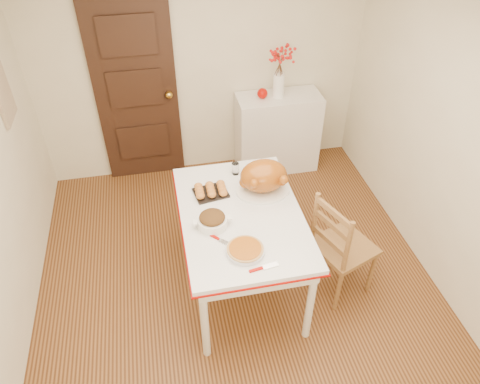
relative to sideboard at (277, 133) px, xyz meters
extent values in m
cube|color=#40210E|center=(-0.81, -1.78, -0.46)|extent=(3.50, 4.00, 0.00)
cube|color=beige|center=(-0.81, 0.22, 0.79)|extent=(3.50, 0.00, 2.50)
cube|color=beige|center=(0.94, -1.78, 0.79)|extent=(0.00, 4.00, 2.50)
cube|color=black|center=(-1.51, 0.19, 0.57)|extent=(0.85, 0.06, 2.06)
cube|color=beige|center=(-2.54, -0.58, 1.04)|extent=(0.03, 0.35, 0.45)
cube|color=silver|center=(0.00, 0.00, 0.00)|extent=(0.92, 0.41, 0.92)
sphere|color=#A10600|center=(-0.19, 0.00, 0.52)|extent=(0.11, 0.11, 0.11)
cylinder|color=#99490C|center=(-0.83, -2.10, 0.41)|extent=(0.29, 0.29, 0.06)
cylinder|color=white|center=(-0.72, -1.16, 0.44)|extent=(0.07, 0.07, 0.11)
camera|label=1|loc=(-1.32, -4.28, 2.78)|focal=33.93mm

